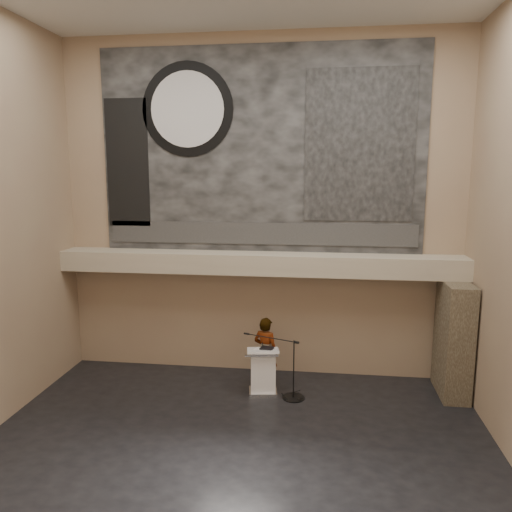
# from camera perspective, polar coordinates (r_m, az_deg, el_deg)

# --- Properties ---
(floor) EXTENTS (10.00, 10.00, 0.00)m
(floor) POSITION_cam_1_polar(r_m,az_deg,el_deg) (10.06, -2.53, -21.56)
(floor) COLOR black
(floor) RESTS_ON ground
(wall_back) EXTENTS (10.00, 0.02, 8.50)m
(wall_back) POSITION_cam_1_polar(r_m,az_deg,el_deg) (12.58, 0.47, 5.34)
(wall_back) COLOR #91755C
(wall_back) RESTS_ON floor
(wall_front) EXTENTS (10.00, 0.02, 8.50)m
(wall_front) POSITION_cam_1_polar(r_m,az_deg,el_deg) (4.80, -11.14, -2.22)
(wall_front) COLOR #91755C
(wall_front) RESTS_ON floor
(soffit) EXTENTS (10.00, 0.80, 0.50)m
(soffit) POSITION_cam_1_polar(r_m,az_deg,el_deg) (12.36, 0.24, -0.83)
(soffit) COLOR tan
(soffit) RESTS_ON wall_back
(sprinkler_left) EXTENTS (0.04, 0.04, 0.06)m
(sprinkler_left) POSITION_cam_1_polar(r_m,az_deg,el_deg) (12.66, -7.00, -1.94)
(sprinkler_left) COLOR #B2893D
(sprinkler_left) RESTS_ON soffit
(sprinkler_right) EXTENTS (0.04, 0.04, 0.06)m
(sprinkler_right) POSITION_cam_1_polar(r_m,az_deg,el_deg) (12.28, 9.05, -2.36)
(sprinkler_right) COLOR #B2893D
(sprinkler_right) RESTS_ON soffit
(banner) EXTENTS (8.00, 0.05, 5.00)m
(banner) POSITION_cam_1_polar(r_m,az_deg,el_deg) (12.52, 0.46, 11.96)
(banner) COLOR black
(banner) RESTS_ON wall_back
(banner_text_strip) EXTENTS (7.76, 0.02, 0.55)m
(banner_text_strip) POSITION_cam_1_polar(r_m,az_deg,el_deg) (12.57, 0.43, 2.59)
(banner_text_strip) COLOR #2B2B2B
(banner_text_strip) RESTS_ON banner
(banner_clock_rim) EXTENTS (2.30, 0.02, 2.30)m
(banner_clock_rim) POSITION_cam_1_polar(r_m,az_deg,el_deg) (12.90, -7.85, 16.26)
(banner_clock_rim) COLOR black
(banner_clock_rim) RESTS_ON banner
(banner_clock_face) EXTENTS (1.84, 0.02, 1.84)m
(banner_clock_face) POSITION_cam_1_polar(r_m,az_deg,el_deg) (12.88, -7.87, 16.27)
(banner_clock_face) COLOR silver
(banner_clock_face) RESTS_ON banner
(banner_building_print) EXTENTS (2.60, 0.02, 3.60)m
(banner_building_print) POSITION_cam_1_polar(r_m,az_deg,el_deg) (12.42, 11.76, 12.23)
(banner_building_print) COLOR black
(banner_building_print) RESTS_ON banner
(banner_brick_print) EXTENTS (1.10, 0.02, 3.20)m
(banner_brick_print) POSITION_cam_1_polar(r_m,az_deg,el_deg) (13.32, -14.48, 10.23)
(banner_brick_print) COLOR black
(banner_brick_print) RESTS_ON banner
(stone_pier) EXTENTS (0.60, 1.40, 2.70)m
(stone_pier) POSITION_cam_1_polar(r_m,az_deg,el_deg) (12.63, 21.65, -8.81)
(stone_pier) COLOR #413628
(stone_pier) RESTS_ON floor
(lectern) EXTENTS (0.81, 0.63, 1.14)m
(lectern) POSITION_cam_1_polar(r_m,az_deg,el_deg) (12.06, 0.81, -13.03)
(lectern) COLOR silver
(lectern) RESTS_ON floor
(binder) EXTENTS (0.34, 0.29, 0.04)m
(binder) POSITION_cam_1_polar(r_m,az_deg,el_deg) (11.85, 1.25, -10.50)
(binder) COLOR black
(binder) RESTS_ON lectern
(papers) EXTENTS (0.32, 0.37, 0.00)m
(papers) POSITION_cam_1_polar(r_m,az_deg,el_deg) (11.81, 0.29, -10.66)
(papers) COLOR silver
(papers) RESTS_ON lectern
(speaker_person) EXTENTS (0.74, 0.62, 1.73)m
(speaker_person) POSITION_cam_1_polar(r_m,az_deg,el_deg) (12.35, 1.12, -10.89)
(speaker_person) COLOR silver
(speaker_person) RESTS_ON floor
(mic_stand) EXTENTS (1.48, 0.73, 1.40)m
(mic_stand) POSITION_cam_1_polar(r_m,az_deg,el_deg) (12.01, 4.07, -14.92)
(mic_stand) COLOR black
(mic_stand) RESTS_ON floor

